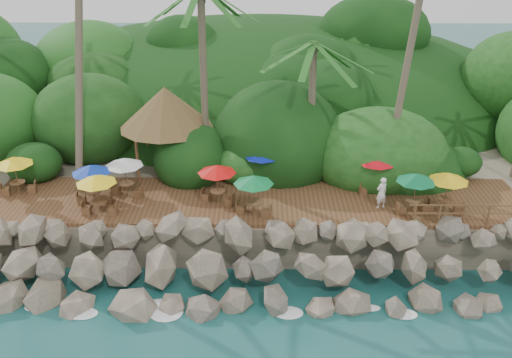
{
  "coord_description": "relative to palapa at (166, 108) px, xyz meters",
  "views": [
    {
      "loc": [
        0.25,
        -18.71,
        14.9
      ],
      "look_at": [
        0.0,
        6.0,
        3.4
      ],
      "focal_mm": 39.77,
      "sensor_mm": 36.0,
      "label": 1
    }
  ],
  "objects": [
    {
      "name": "land_base",
      "position": [
        4.77,
        6.33,
        -4.74
      ],
      "size": [
        32.0,
        25.2,
        2.1
      ],
      "primitive_type": "cube",
      "color": "gray",
      "rests_on": "ground"
    },
    {
      "name": "foam_line",
      "position": [
        4.77,
        -9.37,
        -5.76
      ],
      "size": [
        25.2,
        0.8,
        0.06
      ],
      "color": "white",
      "rests_on": "ground"
    },
    {
      "name": "terrace",
      "position": [
        4.77,
        -3.67,
        -3.59
      ],
      "size": [
        26.0,
        5.0,
        0.2
      ],
      "primitive_type": "cube",
      "color": "brown",
      "rests_on": "land_base"
    },
    {
      "name": "palapa",
      "position": [
        0.0,
        0.0,
        0.0
      ],
      "size": [
        4.97,
        4.97,
        4.6
      ],
      "color": "brown",
      "rests_on": "ground"
    },
    {
      "name": "jungle_hill",
      "position": [
        4.77,
        13.83,
        -5.79
      ],
      "size": [
        44.8,
        28.0,
        15.4
      ],
      "primitive_type": "ellipsoid",
      "color": "#143811",
      "rests_on": "ground"
    },
    {
      "name": "ground",
      "position": [
        4.77,
        -9.67,
        -5.79
      ],
      "size": [
        140.0,
        140.0,
        0.0
      ],
      "primitive_type": "plane",
      "color": "#19514F",
      "rests_on": "ground"
    },
    {
      "name": "waiter",
      "position": [
        10.69,
        -4.48,
        -2.7
      ],
      "size": [
        0.68,
        0.58,
        1.57
      ],
      "primitive_type": "imported",
      "rotation": [
        0.0,
        0.0,
        3.58
      ],
      "color": "white",
      "rests_on": "terrace"
    },
    {
      "name": "jungle_foliage",
      "position": [
        4.77,
        5.33,
        -5.79
      ],
      "size": [
        44.0,
        16.0,
        12.0
      ],
      "primitive_type": null,
      "color": "#143811",
      "rests_on": "ground"
    },
    {
      "name": "seawall",
      "position": [
        4.77,
        -7.67,
        -4.64
      ],
      "size": [
        29.0,
        4.0,
        2.3
      ],
      "primitive_type": null,
      "color": "gray",
      "rests_on": "ground"
    },
    {
      "name": "railing",
      "position": [
        15.2,
        -6.02,
        -2.88
      ],
      "size": [
        7.2,
        0.1,
        1.0
      ],
      "color": "brown",
      "rests_on": "terrace"
    },
    {
      "name": "dining_clusters",
      "position": [
        4.19,
        -3.82,
        -1.82
      ],
      "size": [
        22.46,
        5.05,
        2.01
      ],
      "color": "brown",
      "rests_on": "terrace"
    }
  ]
}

